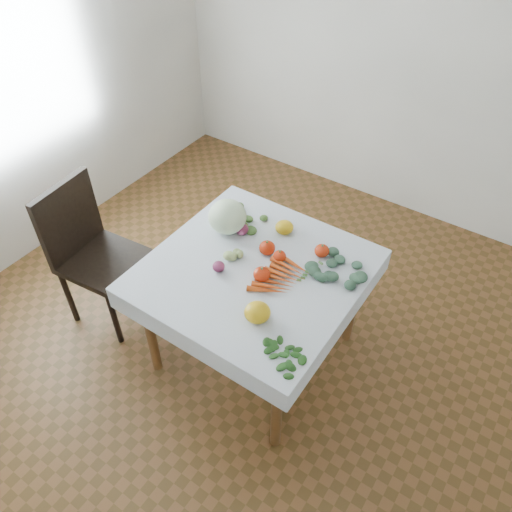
{
  "coord_description": "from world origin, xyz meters",
  "views": [
    {
      "loc": [
        1.09,
        -1.59,
        2.67
      ],
      "look_at": [
        -0.01,
        0.03,
        0.82
      ],
      "focal_mm": 35.0,
      "sensor_mm": 36.0,
      "label": 1
    }
  ],
  "objects": [
    {
      "name": "tomato_d",
      "position": [
        -0.01,
        0.14,
        0.8
      ],
      "size": [
        0.12,
        0.12,
        0.08
      ],
      "primitive_type": "ellipsoid",
      "rotation": [
        0.0,
        0.0,
        0.34
      ],
      "color": "red",
      "rests_on": "tablecloth"
    },
    {
      "name": "heirloom_front",
      "position": [
        0.21,
        -0.28,
        0.8
      ],
      "size": [
        0.16,
        0.16,
        0.09
      ],
      "primitive_type": "ellipsoid",
      "rotation": [
        0.0,
        0.0,
        0.3
      ],
      "color": "yellow",
      "rests_on": "tablecloth"
    },
    {
      "name": "tomato_c",
      "position": [
        0.08,
        -0.05,
        0.8
      ],
      "size": [
        0.1,
        0.1,
        0.08
      ],
      "primitive_type": "ellipsoid",
      "rotation": [
        0.0,
        0.0,
        -0.07
      ],
      "color": "red",
      "rests_on": "tablecloth"
    },
    {
      "name": "kale_bunch",
      "position": [
        0.39,
        0.24,
        0.78
      ],
      "size": [
        0.3,
        0.24,
        0.04
      ],
      "color": "#3A5F4A",
      "rests_on": "tablecloth"
    },
    {
      "name": "onion_a",
      "position": [
        -0.23,
        0.2,
        0.79
      ],
      "size": [
        0.1,
        0.1,
        0.07
      ],
      "primitive_type": "ellipsoid",
      "rotation": [
        0.0,
        0.0,
        -0.22
      ],
      "color": "#621C41",
      "rests_on": "tablecloth"
    },
    {
      "name": "cabbage",
      "position": [
        -0.31,
        0.18,
        0.86
      ],
      "size": [
        0.29,
        0.29,
        0.2
      ],
      "primitive_type": "ellipsoid",
      "rotation": [
        0.0,
        0.0,
        0.35
      ],
      "color": "silver",
      "rests_on": "tablecloth"
    },
    {
      "name": "ground",
      "position": [
        0.0,
        0.0,
        0.0
      ],
      "size": [
        4.0,
        4.0,
        0.0
      ],
      "primitive_type": "plane",
      "color": "brown"
    },
    {
      "name": "tomatillo_cluster",
      "position": [
        -0.14,
        0.01,
        0.78
      ],
      "size": [
        0.12,
        0.11,
        0.04
      ],
      "color": "#A7C772",
      "rests_on": "tablecloth"
    },
    {
      "name": "tomato_a",
      "position": [
        0.08,
        0.13,
        0.79
      ],
      "size": [
        0.08,
        0.08,
        0.06
      ],
      "primitive_type": "ellipsoid",
      "rotation": [
        0.0,
        0.0,
        0.1
      ],
      "color": "red",
      "rests_on": "tablecloth"
    },
    {
      "name": "heirloom_back",
      "position": [
        -0.03,
        0.35,
        0.79
      ],
      "size": [
        0.12,
        0.12,
        0.08
      ],
      "primitive_type": "ellipsoid",
      "rotation": [
        0.0,
        0.0,
        0.18
      ],
      "color": "yellow",
      "rests_on": "tablecloth"
    },
    {
      "name": "dill_bunch",
      "position": [
        -0.27,
        0.3,
        0.77
      ],
      "size": [
        0.25,
        0.24,
        0.03
      ],
      "color": "#466F33",
      "rests_on": "tablecloth"
    },
    {
      "name": "chair",
      "position": [
        -1.08,
        -0.26,
        0.57
      ],
      "size": [
        0.49,
        0.49,
        0.99
      ],
      "color": "black",
      "rests_on": "ground"
    },
    {
      "name": "basil_bunch",
      "position": [
        0.43,
        -0.42,
        0.76
      ],
      "size": [
        0.26,
        0.19,
        0.01
      ],
      "color": "#204F18",
      "rests_on": "tablecloth"
    },
    {
      "name": "table",
      "position": [
        0.0,
        0.0,
        0.65
      ],
      "size": [
        1.0,
        1.0,
        0.75
      ],
      "color": "brown",
      "rests_on": "ground"
    },
    {
      "name": "tomato_b",
      "position": [
        0.25,
        0.3,
        0.79
      ],
      "size": [
        0.11,
        0.11,
        0.07
      ],
      "primitive_type": "ellipsoid",
      "rotation": [
        0.0,
        0.0,
        -0.42
      ],
      "color": "red",
      "rests_on": "tablecloth"
    },
    {
      "name": "tablecloth",
      "position": [
        0.0,
        0.0,
        0.75
      ],
      "size": [
        1.12,
        1.12,
        0.01
      ],
      "primitive_type": "cube",
      "color": "white",
      "rests_on": "table"
    },
    {
      "name": "carrot_bunch",
      "position": [
        0.16,
        0.01,
        0.77
      ],
      "size": [
        0.22,
        0.34,
        0.03
      ],
      "color": "#DD4C18",
      "rests_on": "tablecloth"
    },
    {
      "name": "onion_b",
      "position": [
        -0.15,
        -0.12,
        0.79
      ],
      "size": [
        0.08,
        0.08,
        0.06
      ],
      "primitive_type": "ellipsoid",
      "rotation": [
        0.0,
        0.0,
        -0.14
      ],
      "color": "#621C41",
      "rests_on": "tablecloth"
    },
    {
      "name": "back_wall",
      "position": [
        0.0,
        2.0,
        1.35
      ],
      "size": [
        4.0,
        0.04,
        2.7
      ],
      "primitive_type": "cube",
      "color": "white",
      "rests_on": "ground"
    }
  ]
}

